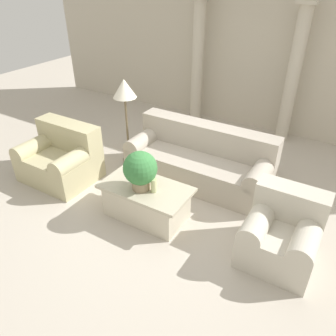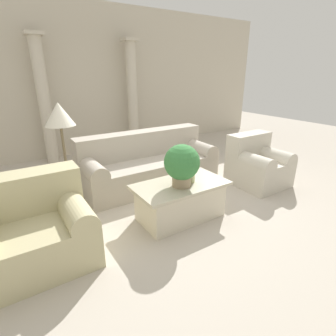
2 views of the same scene
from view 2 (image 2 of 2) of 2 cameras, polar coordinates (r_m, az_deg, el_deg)
The scene contains 11 objects.
ground_plane at distance 3.88m, azimuth 0.01°, elevation -7.60°, with size 16.00×16.00×0.00m, color #BCB2A3.
wall_back at distance 6.38m, azimuth -16.76°, elevation 17.63°, with size 10.00×0.06×3.20m.
sofa_long at distance 4.42m, azimuth -4.32°, elevation 0.87°, with size 2.25×0.88×0.87m.
loveseat at distance 2.97m, azimuth -27.76°, elevation -11.70°, with size 1.12×0.88×0.87m.
coffee_table at distance 3.42m, azimuth 2.70°, elevation -7.03°, with size 1.19×0.65×0.48m.
potted_plant at distance 3.15m, azimuth 3.04°, elevation 0.94°, with size 0.44×0.44×0.53m.
pillar_candle at distance 3.34m, azimuth 5.20°, elevation -1.55°, with size 0.08×0.08×0.19m.
floor_lamp at distance 3.66m, azimuth -22.50°, elevation 9.75°, with size 0.38×0.38×1.45m.
column_left at distance 5.85m, azimuth -25.37°, elevation 13.15°, with size 0.33×0.33×2.49m.
column_right at distance 6.41m, azimuth -7.80°, elevation 15.32°, with size 0.33×0.33×2.49m.
armchair at distance 4.65m, azimuth 18.86°, elevation 0.89°, with size 0.80×0.83×0.83m.
Camera 2 is at (-1.86, -2.87, 1.82)m, focal length 28.00 mm.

